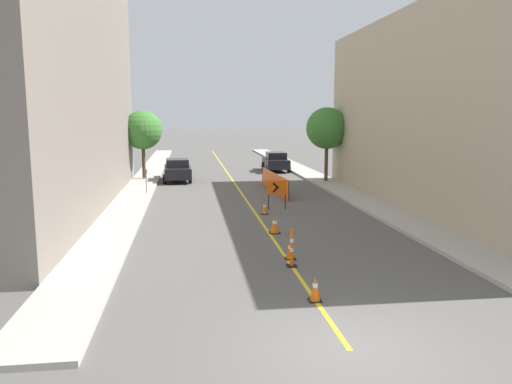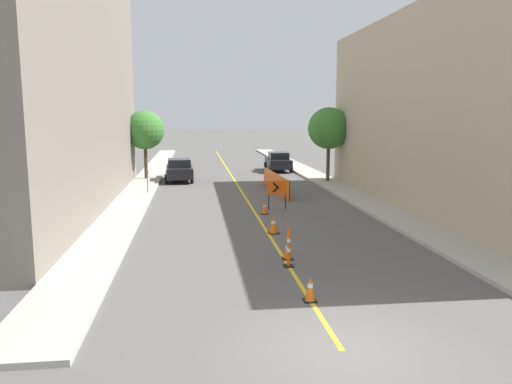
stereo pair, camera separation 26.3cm
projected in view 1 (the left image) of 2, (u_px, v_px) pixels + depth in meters
The scene contains 18 objects.
ground_plane at pixel (350, 351), 9.94m from camera, with size 300.00×300.00×0.00m, color #565451.
lane_stripe at pixel (231, 178), 37.21m from camera, with size 0.12×55.71×0.01m.
sidewalk_left at pixel (146, 178), 36.38m from camera, with size 1.91×55.71×0.15m.
sidewalk_right at pixel (312, 175), 38.03m from camera, with size 1.91×55.71×0.15m.
building_facade_left at pixel (36, 33), 23.57m from camera, with size 6.00×24.39×16.95m.
building_facade_right at pixel (462, 111), 24.21m from camera, with size 6.00×23.40×9.68m.
traffic_cone_nearest at pixel (315, 289), 12.55m from camera, with size 0.33×0.33×0.64m.
traffic_cone_second at pixel (290, 250), 16.22m from camera, with size 0.34×0.34×0.61m.
traffic_cone_third at pixel (275, 225), 19.75m from camera, with size 0.43×0.43×0.69m.
traffic_cone_fourth at pixel (265, 208), 23.56m from camera, with size 0.33×0.33×0.62m.
delineator_post_front at pixel (292, 250), 15.38m from camera, with size 0.31×0.31×1.22m.
arrow_barricade_primary at pixel (277, 189), 24.63m from camera, with size 0.98×0.11×1.44m.
safety_mesh_fence at pixel (274, 182), 30.32m from camera, with size 0.42×7.07×1.16m.
parked_car_curb_near at pixel (178, 170), 35.14m from camera, with size 1.97×4.37×1.59m.
parked_car_curb_mid at pixel (276, 162), 41.46m from camera, with size 1.95×4.36×1.59m.
parking_meter_near_curb at pixel (146, 176), 28.88m from camera, with size 0.12×0.11×1.41m.
street_tree_left_near at pixel (143, 130), 35.15m from camera, with size 2.74×2.74×4.81m.
street_tree_right_near at pixel (327, 128), 33.89m from camera, with size 2.84×2.84×5.01m.
Camera 1 is at (-3.12, -9.00, 4.66)m, focal length 35.00 mm.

